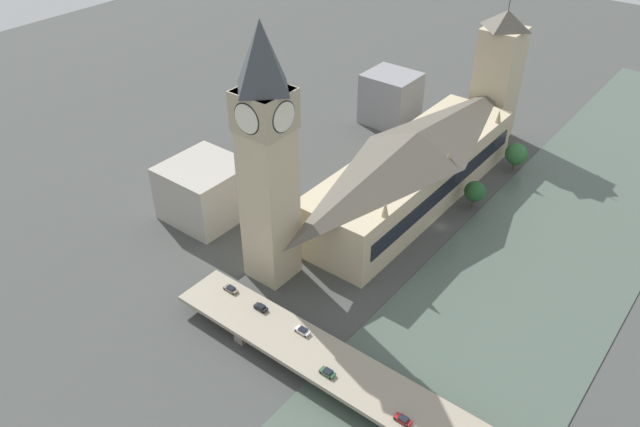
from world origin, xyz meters
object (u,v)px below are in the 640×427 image
clock_tower (267,153)px  car_southbound_lead (303,331)px  car_northbound_lead (328,372)px  road_bridge (416,416)px  parliament_hall (414,167)px  victoria_tower (497,77)px  car_northbound_tail (403,419)px  car_southbound_mid (261,307)px  car_northbound_mid (231,289)px

clock_tower → car_southbound_lead: clock_tower is taller
car_northbound_lead → road_bridge: bearing=-171.2°
parliament_hall → clock_tower: 66.90m
victoria_tower → road_bridge: size_ratio=0.39×
car_northbound_tail → road_bridge: bearing=-107.8°
road_bridge → car_northbound_tail: car_northbound_tail is taller
car_northbound_tail → car_southbound_mid: bearing=-8.1°
car_northbound_mid → clock_tower: bearing=-88.9°
car_northbound_mid → car_southbound_mid: size_ratio=1.15×
clock_tower → car_northbound_tail: bearing=157.5°
car_southbound_lead → clock_tower: bearing=-34.4°
road_bridge → car_northbound_mid: bearing=-3.3°
victoria_tower → car_northbound_lead: victoria_tower is taller
road_bridge → car_southbound_lead: bearing=-5.5°
parliament_hall → car_southbound_mid: parliament_hall is taller
clock_tower → road_bridge: bearing=161.0°
car_northbound_tail → car_southbound_mid: 49.30m
road_bridge → car_southbound_lead: 35.96m
car_northbound_tail → clock_tower: bearing=-22.5°
parliament_hall → car_southbound_lead: parliament_hall is taller
victoria_tower → car_northbound_lead: bearing=100.7°
car_southbound_lead → car_northbound_mid: bearing=-0.2°
road_bridge → car_northbound_lead: bearing=8.8°
car_northbound_lead → car_southbound_lead: bearing=-27.4°
victoria_tower → road_bridge: (-49.93, 141.94, -21.75)m
car_northbound_mid → car_southbound_mid: 11.61m
victoria_tower → car_northbound_lead: size_ratio=14.33×
clock_tower → victoria_tower: (-12.05, -120.58, -14.88)m
clock_tower → car_southbound_mid: clock_tower is taller
victoria_tower → car_southbound_mid: size_ratio=14.52×
parliament_hall → clock_tower: size_ratio=1.29×
parliament_hall → car_southbound_mid: size_ratio=25.66×
victoria_tower → car_southbound_lead: size_ratio=13.57×
car_northbound_lead → car_northbound_mid: 39.83m
parliament_hall → car_southbound_lead: (-14.13, 77.57, -7.12)m
road_bridge → car_northbound_tail: (1.21, 3.77, 1.64)m
car_northbound_mid → car_southbound_lead: size_ratio=1.07×
road_bridge → car_northbound_mid: (61.63, -3.53, 1.66)m
car_northbound_mid → car_southbound_lead: bearing=179.8°
parliament_hall → road_bridge: size_ratio=0.69×
car_northbound_lead → parliament_hall: bearing=-72.0°
road_bridge → car_northbound_lead: 22.75m
clock_tower → car_northbound_mid: (-0.35, 17.83, -34.97)m
car_southbound_lead → car_southbound_mid: 14.27m
parliament_hall → car_southbound_lead: bearing=100.3°
car_southbound_mid → car_northbound_mid: bearing=-1.7°
clock_tower → car_southbound_mid: bearing=123.4°
car_southbound_lead → parliament_hall: bearing=-79.7°
parliament_hall → car_northbound_mid: parliament_hall is taller
road_bridge → car_northbound_lead: car_northbound_lead is taller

